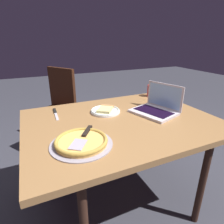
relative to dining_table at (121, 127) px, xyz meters
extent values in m
plane|color=#373740|center=(0.00, 0.00, -0.67)|extent=(12.00, 12.00, 0.00)
cube|color=olive|center=(0.00, 0.00, 0.04)|extent=(1.31, 0.99, 0.04)
cylinder|color=#341E15|center=(-0.41, -0.41, -0.32)|extent=(0.05, 0.05, 0.69)
cylinder|color=#341E15|center=(0.41, -0.41, -0.32)|extent=(0.05, 0.05, 0.69)
cylinder|color=#341E15|center=(-0.41, 0.41, -0.32)|extent=(0.05, 0.05, 0.69)
cube|color=silver|center=(-0.27, 0.00, 0.07)|extent=(0.33, 0.37, 0.02)
cube|color=black|center=(-0.27, 0.00, 0.08)|extent=(0.23, 0.31, 0.00)
cube|color=silver|center=(-0.39, -0.03, 0.17)|extent=(0.10, 0.30, 0.19)
cube|color=#8CB9ED|center=(-0.39, -0.03, 0.17)|extent=(0.09, 0.27, 0.17)
cylinder|color=white|center=(0.05, -0.17, 0.07)|extent=(0.23, 0.23, 0.01)
torus|color=silver|center=(0.05, -0.17, 0.08)|extent=(0.22, 0.22, 0.01)
cube|color=#D9C87B|center=(0.05, -0.17, 0.08)|extent=(0.16, 0.17, 0.02)
cube|color=tan|center=(0.01, -0.23, 0.08)|extent=(0.09, 0.08, 0.03)
cylinder|color=#9A929F|center=(0.35, 0.21, 0.06)|extent=(0.34, 0.34, 0.01)
cylinder|color=#EAAF57|center=(0.35, 0.21, 0.08)|extent=(0.28, 0.28, 0.02)
torus|color=#B7903C|center=(0.35, 0.21, 0.08)|extent=(0.29, 0.29, 0.02)
cube|color=#B3A9C2|center=(0.38, 0.25, 0.09)|extent=(0.12, 0.13, 0.00)
cube|color=black|center=(0.29, 0.13, 0.09)|extent=(0.10, 0.12, 0.01)
cube|color=silver|center=(0.41, -0.25, 0.06)|extent=(0.03, 0.18, 0.00)
cube|color=black|center=(0.41, -0.35, 0.06)|extent=(0.02, 0.10, 0.01)
cylinder|color=red|center=(-0.53, -0.38, 0.12)|extent=(0.08, 0.08, 0.11)
cylinder|color=#521D1F|center=(-0.53, -0.38, 0.15)|extent=(0.07, 0.07, 0.01)
cube|color=#371B0F|center=(0.37, -1.01, -0.21)|extent=(0.58, 0.58, 0.04)
cube|color=#371B0F|center=(0.21, -1.12, 0.04)|extent=(0.25, 0.35, 0.48)
cylinder|color=#371B0F|center=(0.63, -1.07, -0.45)|extent=(0.03, 0.03, 0.44)
cylinder|color=#371B0F|center=(0.43, -0.75, -0.45)|extent=(0.03, 0.03, 0.44)
cylinder|color=#371B0F|center=(0.32, -1.27, -0.45)|extent=(0.03, 0.03, 0.44)
cylinder|color=#371B0F|center=(0.11, -0.96, -0.45)|extent=(0.03, 0.03, 0.44)
camera|label=1|loc=(0.56, 1.08, 0.60)|focal=30.17mm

